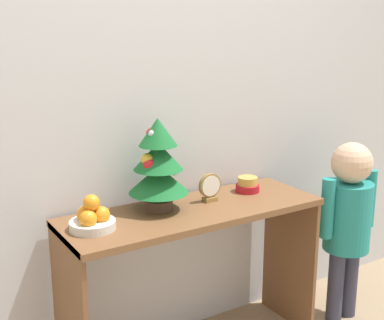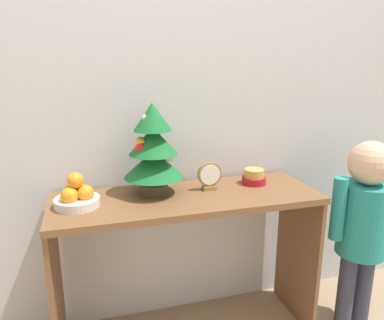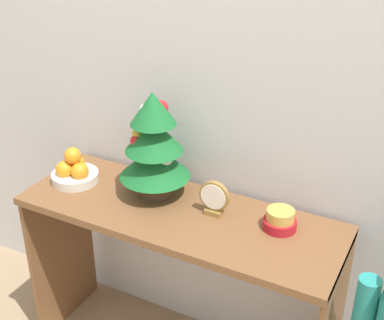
# 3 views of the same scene
# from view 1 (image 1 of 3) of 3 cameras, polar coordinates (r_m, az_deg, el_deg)

# --- Properties ---
(back_wall) EXTENTS (7.00, 0.05, 2.50)m
(back_wall) POSITION_cam_1_polar(r_m,az_deg,el_deg) (2.54, -3.00, 7.22)
(back_wall) COLOR silver
(back_wall) RESTS_ON ground_plane
(console_table) EXTENTS (1.22, 0.43, 0.75)m
(console_table) POSITION_cam_1_polar(r_m,az_deg,el_deg) (2.50, 0.11, -8.87)
(console_table) COLOR brown
(console_table) RESTS_ON ground_plane
(mini_tree) EXTENTS (0.27, 0.27, 0.42)m
(mini_tree) POSITION_cam_1_polar(r_m,az_deg,el_deg) (2.36, -3.64, -0.44)
(mini_tree) COLOR #4C3828
(mini_tree) RESTS_ON console_table
(fruit_bowl) EXTENTS (0.19, 0.19, 0.15)m
(fruit_bowl) POSITION_cam_1_polar(r_m,az_deg,el_deg) (2.22, -10.61, -6.18)
(fruit_bowl) COLOR silver
(fruit_bowl) RESTS_ON console_table
(singing_bowl) EXTENTS (0.12, 0.12, 0.08)m
(singing_bowl) POSITION_cam_1_polar(r_m,az_deg,el_deg) (2.68, 5.95, -2.67)
(singing_bowl) COLOR #AD1923
(singing_bowl) RESTS_ON console_table
(desk_clock) EXTENTS (0.12, 0.04, 0.14)m
(desk_clock) POSITION_cam_1_polar(r_m,az_deg,el_deg) (2.51, 1.93, -2.98)
(desk_clock) COLOR olive
(desk_clock) RESTS_ON console_table
(child_figure) EXTENTS (0.38, 0.24, 0.98)m
(child_figure) POSITION_cam_1_polar(r_m,az_deg,el_deg) (2.92, 16.31, -5.45)
(child_figure) COLOR #38384C
(child_figure) RESTS_ON ground_plane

